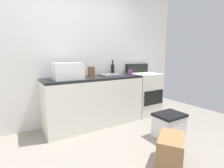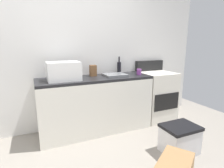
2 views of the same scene
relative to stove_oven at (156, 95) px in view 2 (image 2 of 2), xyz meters
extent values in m
cube|color=silver|center=(-1.52, 0.34, 0.83)|extent=(5.00, 0.10, 2.60)
cube|color=silver|center=(-1.22, -0.01, -0.04)|extent=(1.80, 0.60, 0.86)
cube|color=black|center=(-1.22, -0.01, 0.41)|extent=(1.80, 0.60, 0.04)
cube|color=silver|center=(0.00, -0.01, -0.02)|extent=(0.60, 0.60, 0.90)
cube|color=black|center=(0.00, -0.31, -0.05)|extent=(0.52, 0.02, 0.30)
cube|color=black|center=(0.00, 0.25, 0.53)|extent=(0.60, 0.08, 0.20)
cube|color=white|center=(-1.71, -0.05, 0.57)|extent=(0.46, 0.34, 0.27)
cube|color=slate|center=(-0.87, 0.00, 0.45)|extent=(0.36, 0.32, 0.03)
cylinder|color=black|center=(-0.69, 0.21, 0.53)|extent=(0.07, 0.07, 0.20)
cylinder|color=black|center=(-0.69, 0.21, 0.68)|extent=(0.03, 0.03, 0.10)
cylinder|color=purple|center=(-0.45, -0.08, 0.48)|extent=(0.08, 0.08, 0.10)
cube|color=brown|center=(-1.21, 0.13, 0.52)|extent=(0.10, 0.10, 0.18)
cube|color=silver|center=(-0.42, -1.08, -0.30)|extent=(0.44, 0.34, 0.34)
cube|color=black|center=(-0.42, -1.08, -0.11)|extent=(0.46, 0.36, 0.04)
camera|label=1|loc=(-2.51, -2.76, 0.81)|focal=26.85mm
camera|label=2|loc=(-2.12, -2.68, 0.95)|focal=28.72mm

